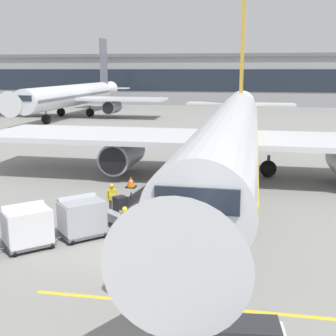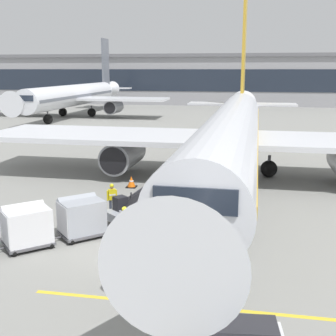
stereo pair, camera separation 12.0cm
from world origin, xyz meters
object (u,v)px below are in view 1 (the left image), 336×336
baggage_cart_lead (81,216)px  belt_loader (143,205)px  safety_cone_engine_keepout (131,182)px  ground_crew_by_carts (112,197)px  ground_crew_by_loader (125,223)px  distant_airplane (73,96)px  parked_airplane (231,132)px  baggage_cart_second (27,226)px

baggage_cart_lead → belt_loader: bearing=50.6°
belt_loader → safety_cone_engine_keepout: size_ratio=6.49×
ground_crew_by_carts → ground_crew_by_loader: bearing=-64.7°
belt_loader → distant_airplane: 53.45m
safety_cone_engine_keepout → belt_loader: bearing=-69.5°
safety_cone_engine_keepout → ground_crew_by_loader: bearing=-76.6°
ground_crew_by_carts → safety_cone_engine_keepout: 5.82m
ground_crew_by_loader → safety_cone_engine_keepout: size_ratio=2.30×
safety_cone_engine_keepout → parked_airplane: bearing=30.5°
ground_crew_by_loader → safety_cone_engine_keepout: 9.85m
parked_airplane → ground_crew_by_loader: (-4.16, -13.36, -2.36)m
baggage_cart_second → parked_airplane: bearing=60.3°
parked_airplane → baggage_cart_lead: (-6.40, -12.90, -2.36)m
belt_loader → baggage_cart_second: size_ratio=1.93×
baggage_cart_lead → baggage_cart_second: 2.51m
belt_loader → ground_crew_by_loader: (-0.07, -3.27, 0.16)m
safety_cone_engine_keepout → baggage_cart_second: bearing=-99.8°
parked_airplane → safety_cone_engine_keepout: 8.05m
ground_crew_by_carts → baggage_cart_second: bearing=-115.1°
baggage_cart_lead → distant_airplane: 55.07m
ground_crew_by_loader → baggage_cart_lead: bearing=168.4°
baggage_cart_second → baggage_cart_lead: bearing=41.2°
baggage_cart_second → ground_crew_by_carts: 5.52m
baggage_cart_second → ground_crew_by_carts: baggage_cart_second is taller
parked_airplane → ground_crew_by_carts: size_ratio=26.35×
parked_airplane → belt_loader: parked_airplane is taller
parked_airplane → distant_airplane: size_ratio=1.15×
ground_crew_by_loader → safety_cone_engine_keepout: ground_crew_by_loader is taller
ground_crew_by_carts → safety_cone_engine_keepout: ground_crew_by_carts is taller
baggage_cart_lead → ground_crew_by_loader: size_ratio=1.46×
baggage_cart_lead → safety_cone_engine_keepout: bearing=90.2°
baggage_cart_lead → ground_crew_by_carts: baggage_cart_lead is taller
ground_crew_by_loader → baggage_cart_second: bearing=-163.9°
baggage_cart_lead → distant_airplane: size_ratio=0.06×
ground_crew_by_carts → safety_cone_engine_keepout: (-0.49, 5.76, -0.63)m
ground_crew_by_loader → distant_airplane: 56.38m
ground_crew_by_carts → distant_airplane: distant_airplane is taller
ground_crew_by_carts → distant_airplane: bearing=114.2°
parked_airplane → belt_loader: size_ratio=9.33×
safety_cone_engine_keepout → distant_airplane: distant_airplane is taller
parked_airplane → baggage_cart_lead: parked_airplane is taller
baggage_cart_lead → ground_crew_by_loader: (2.24, -0.46, -0.00)m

